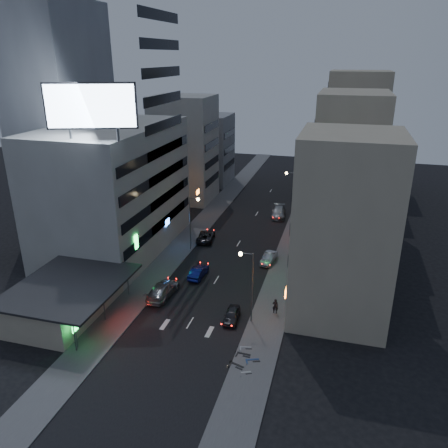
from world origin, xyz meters
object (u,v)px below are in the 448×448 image
at_px(scooter_silver_a, 251,366).
at_px(parked_car_right_mid, 269,258).
at_px(scooter_silver_b, 252,342).
at_px(scooter_black_b, 251,349).
at_px(road_car_blue, 198,272).
at_px(person, 275,306).
at_px(road_car_silver, 163,290).
at_px(scooter_black_a, 245,362).
at_px(parked_car_left, 206,236).
at_px(scooter_blue, 259,353).
at_px(parked_car_right_far, 279,212).
at_px(parked_car_right_near, 232,315).

bearing_deg(scooter_silver_a, parked_car_right_mid, -17.26).
bearing_deg(parked_car_right_mid, scooter_silver_b, -77.39).
bearing_deg(scooter_black_b, road_car_blue, 40.12).
bearing_deg(person, scooter_silver_a, 88.22).
bearing_deg(scooter_black_b, road_car_silver, 61.24).
distance_m(road_car_blue, person, 12.49).
bearing_deg(scooter_black_a, road_car_blue, 49.88).
bearing_deg(parked_car_left, scooter_blue, 109.97).
relative_size(person, scooter_black_a, 0.87).
bearing_deg(person, road_car_silver, 0.25).
distance_m(parked_car_left, scooter_silver_b, 27.24).
bearing_deg(scooter_black_b, person, -3.30).
relative_size(person, scooter_black_b, 0.88).
relative_size(road_car_silver, scooter_silver_b, 3.43).
height_order(road_car_silver, scooter_black_a, road_car_silver).
xyz_separation_m(parked_car_right_mid, scooter_blue, (2.74, -20.74, 0.03)).
xyz_separation_m(parked_car_right_mid, scooter_silver_b, (1.67, -19.17, -0.04)).
bearing_deg(parked_car_left, road_car_silver, 82.91).
bearing_deg(road_car_silver, scooter_black_b, 149.23).
distance_m(parked_car_right_far, scooter_black_b, 39.24).
relative_size(person, scooter_blue, 0.92).
bearing_deg(scooter_silver_b, parked_car_right_mid, -7.31).
distance_m(person, scooter_blue, 8.18).
xyz_separation_m(parked_car_left, scooter_silver_a, (13.16, -27.69, -0.10)).
relative_size(parked_car_right_near, scooter_silver_a, 2.33).
xyz_separation_m(scooter_silver_a, scooter_silver_b, (-0.69, 3.48, 0.03)).
bearing_deg(parked_car_left, scooter_silver_a, 107.68).
bearing_deg(scooter_silver_b, person, -23.04).
bearing_deg(scooter_silver_a, scooter_black_a, 39.21).
bearing_deg(parked_car_right_far, person, -87.80).
bearing_deg(parked_car_right_far, scooter_black_a, -91.42).
bearing_deg(parked_car_right_far, road_car_silver, -112.23).
distance_m(parked_car_right_near, parked_car_right_mid, 15.14).
xyz_separation_m(road_car_blue, scooter_black_a, (9.77, -15.66, 0.04)).
bearing_deg(parked_car_right_mid, road_car_blue, -132.89).
bearing_deg(parked_car_right_near, scooter_silver_a, -67.28).
relative_size(road_car_blue, scooter_blue, 2.21).
height_order(scooter_blue, scooter_silver_b, scooter_blue).
relative_size(parked_car_right_near, scooter_black_a, 1.83).
bearing_deg(parked_car_left, parked_car_right_mid, 147.21).
relative_size(scooter_silver_a, scooter_silver_b, 0.94).
bearing_deg(road_car_silver, scooter_black_a, 143.05).
bearing_deg(scooter_black_b, scooter_silver_b, 14.62).
bearing_deg(parked_car_right_mid, scooter_blue, -74.85).
xyz_separation_m(scooter_blue, scooter_silver_b, (-1.07, 1.56, -0.07)).
height_order(parked_car_right_far, scooter_black_a, parked_car_right_far).
distance_m(scooter_black_a, scooter_silver_b, 3.13).
distance_m(scooter_silver_a, scooter_black_b, 2.31).
bearing_deg(scooter_black_a, scooter_silver_a, -99.65).
height_order(road_car_silver, scooter_blue, road_car_silver).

